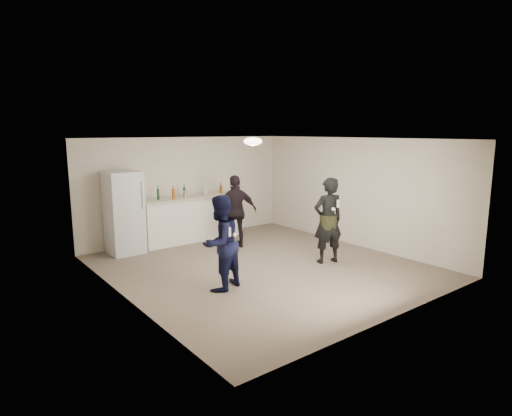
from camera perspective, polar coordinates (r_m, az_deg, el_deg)
floor at (r=8.56m, az=0.82°, el=-7.78°), size 6.00×6.00×0.00m
ceiling at (r=8.14m, az=0.87°, el=9.19°), size 6.00×6.00×0.00m
wall_back at (r=10.74m, az=-9.17°, el=2.64°), size 6.00×0.00×6.00m
wall_front at (r=6.25m, az=18.26°, el=-3.25°), size 6.00×0.00×6.00m
wall_left at (r=6.92m, az=-17.28°, el=-1.90°), size 0.00×6.00×6.00m
wall_right at (r=10.18m, az=13.06°, el=2.08°), size 0.00×6.00×6.00m
counter at (r=10.56m, az=-8.37°, el=-1.46°), size 2.60×0.56×1.05m
counter_top at (r=10.47m, az=-8.45°, el=1.46°), size 2.68×0.64×0.04m
fridge at (r=9.72m, az=-17.19°, el=-0.59°), size 0.70×0.70×1.80m
fridge_handle at (r=9.41m, az=-14.93°, el=1.65°), size 0.02×0.02×0.60m
ceiling_dome at (r=8.38m, az=-0.42°, el=8.88°), size 0.36×0.36×0.16m
shaker at (r=10.34m, az=-9.46°, el=1.91°), size 0.08×0.08×0.17m
man at (r=7.18m, az=-4.80°, el=-4.66°), size 0.95×0.84×1.62m
woman at (r=8.72m, az=9.58°, el=-1.66°), size 0.73×0.58×1.74m
camo_shorts at (r=8.73m, az=9.58°, el=-1.80°), size 0.34×0.34×0.28m
spectator at (r=9.76m, az=-2.68°, el=-0.48°), size 1.06×0.70×1.67m
remote_man at (r=6.89m, az=-3.56°, el=-3.21°), size 0.04×0.04×0.15m
nunchuk_man at (r=7.00m, az=-2.88°, el=-3.59°), size 0.07×0.07×0.07m
remote_woman at (r=8.49m, az=10.89°, el=0.57°), size 0.04×0.04×0.15m
nunchuk_woman at (r=8.45m, az=10.27°, el=-0.14°), size 0.07×0.07×0.07m
bottle_cluster at (r=10.40m, az=-8.86°, el=2.12°), size 1.80×0.23×0.25m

